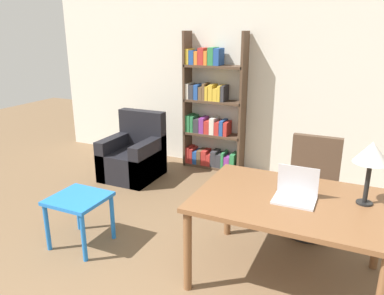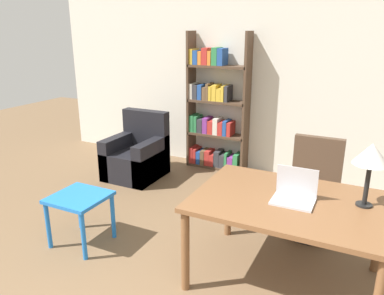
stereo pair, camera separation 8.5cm
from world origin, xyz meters
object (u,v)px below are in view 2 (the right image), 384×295
(table_lamp, at_px, (371,156))
(armchair, at_px, (137,157))
(laptop, at_px, (294,194))
(office_chair, at_px, (313,191))
(desk, at_px, (289,209))
(side_table_blue, at_px, (80,204))
(bookshelf, at_px, (214,113))

(table_lamp, bearing_deg, armchair, 157.01)
(laptop, xyz_separation_m, table_lamp, (0.51, 0.16, 0.36))
(laptop, distance_m, office_chair, 1.04)
(desk, xyz_separation_m, office_chair, (0.05, 0.97, -0.22))
(desk, xyz_separation_m, side_table_blue, (-1.98, -0.32, -0.25))
(desk, xyz_separation_m, table_lamp, (0.55, 0.15, 0.50))
(side_table_blue, bearing_deg, table_lamp, 10.57)
(side_table_blue, relative_size, armchair, 0.55)
(table_lamp, xyz_separation_m, office_chair, (-0.49, 0.81, -0.72))
(side_table_blue, bearing_deg, armchair, 106.75)
(bookshelf, bearing_deg, office_chair, -38.06)
(bookshelf, bearing_deg, laptop, -53.80)
(side_table_blue, height_order, armchair, armchair)
(table_lamp, bearing_deg, side_table_blue, -169.43)
(table_lamp, relative_size, office_chair, 0.51)
(laptop, xyz_separation_m, side_table_blue, (-2.01, -0.32, -0.39))
(table_lamp, bearing_deg, laptop, -163.23)
(table_lamp, xyz_separation_m, bookshelf, (-2.21, 2.16, -0.31))
(side_table_blue, bearing_deg, office_chair, 32.30)
(laptop, relative_size, bookshelf, 0.16)
(office_chair, distance_m, armchair, 2.62)
(office_chair, height_order, bookshelf, bookshelf)
(laptop, distance_m, bookshelf, 2.86)
(armchair, height_order, bookshelf, bookshelf)
(desk, xyz_separation_m, bookshelf, (-1.66, 2.31, 0.19))
(table_lamp, relative_size, armchair, 0.55)
(office_chair, bearing_deg, table_lamp, -58.82)
(office_chair, xyz_separation_m, armchair, (-2.57, 0.48, -0.16))
(table_lamp, height_order, office_chair, table_lamp)
(desk, relative_size, table_lamp, 3.00)
(office_chair, bearing_deg, laptop, -91.30)
(desk, distance_m, laptop, 0.15)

